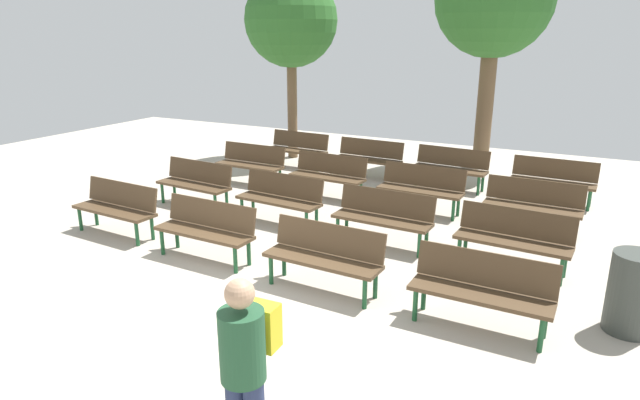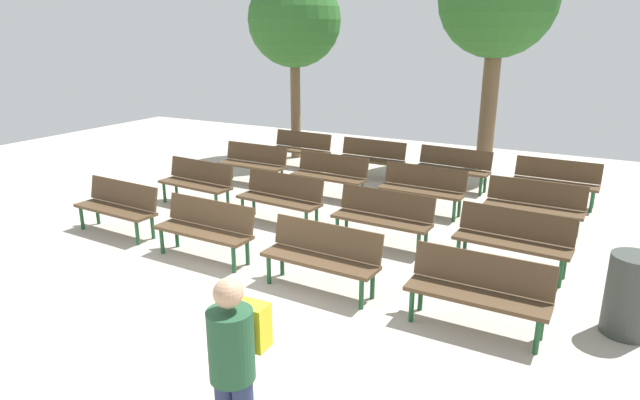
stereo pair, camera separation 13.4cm
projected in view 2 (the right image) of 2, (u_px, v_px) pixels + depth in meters
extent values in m
plane|color=#B2A899|center=(184.00, 319.00, 6.53)|extent=(24.00, 24.00, 0.00)
cube|color=#4C3823|center=(115.00, 210.00, 9.16)|extent=(1.62, 0.53, 0.05)
cube|color=#4C3823|center=(123.00, 193.00, 9.25)|extent=(1.60, 0.21, 0.40)
cylinder|color=#194C28|center=(82.00, 218.00, 9.44)|extent=(0.06, 0.06, 0.40)
cylinder|color=#194C28|center=(137.00, 233.00, 8.75)|extent=(0.06, 0.06, 0.40)
cylinder|color=#194C28|center=(98.00, 213.00, 9.70)|extent=(0.06, 0.06, 0.40)
cylinder|color=#194C28|center=(153.00, 227.00, 9.01)|extent=(0.06, 0.06, 0.40)
cube|color=#4C3823|center=(203.00, 232.00, 8.13)|extent=(1.61, 0.49, 0.05)
cube|color=#4C3823|center=(211.00, 213.00, 8.23)|extent=(1.60, 0.17, 0.40)
cylinder|color=#194C28|center=(162.00, 241.00, 8.40)|extent=(0.06, 0.06, 0.40)
cylinder|color=#194C28|center=(234.00, 259.00, 7.73)|extent=(0.06, 0.06, 0.40)
cylinder|color=#194C28|center=(177.00, 235.00, 8.67)|extent=(0.06, 0.06, 0.40)
cylinder|color=#194C28|center=(247.00, 252.00, 8.00)|extent=(0.06, 0.06, 0.40)
cube|color=#4C3823|center=(319.00, 261.00, 7.12)|extent=(1.62, 0.50, 0.05)
cube|color=#4C3823|center=(327.00, 238.00, 7.21)|extent=(1.60, 0.19, 0.40)
cylinder|color=#194C28|center=(269.00, 270.00, 7.40)|extent=(0.06, 0.06, 0.40)
cylinder|color=#194C28|center=(361.00, 294.00, 6.72)|extent=(0.06, 0.06, 0.40)
cylinder|color=#194C28|center=(282.00, 262.00, 7.66)|extent=(0.06, 0.06, 0.40)
cylinder|color=#194C28|center=(373.00, 284.00, 6.98)|extent=(0.06, 0.06, 0.40)
cube|color=#4C3823|center=(476.00, 296.00, 6.16)|extent=(1.61, 0.47, 0.05)
cube|color=#4C3823|center=(482.00, 270.00, 6.26)|extent=(1.60, 0.15, 0.40)
cylinder|color=#194C28|center=(412.00, 306.00, 6.42)|extent=(0.06, 0.06, 0.40)
cylinder|color=#194C28|center=(537.00, 337.00, 5.77)|extent=(0.06, 0.06, 0.40)
cylinder|color=#194C28|center=(421.00, 295.00, 6.69)|extent=(0.06, 0.06, 0.40)
cylinder|color=#194C28|center=(542.00, 323.00, 6.04)|extent=(0.06, 0.06, 0.40)
cube|color=#4C3823|center=(195.00, 185.00, 10.64)|extent=(1.63, 0.56, 0.05)
cube|color=#4C3823|center=(201.00, 171.00, 10.72)|extent=(1.60, 0.24, 0.40)
cylinder|color=#194C28|center=(164.00, 193.00, 10.94)|extent=(0.06, 0.06, 0.40)
cylinder|color=#194C28|center=(216.00, 204.00, 10.21)|extent=(0.06, 0.06, 0.40)
cylinder|color=#194C28|center=(176.00, 189.00, 11.19)|extent=(0.06, 0.06, 0.40)
cylinder|color=#194C28|center=(228.00, 200.00, 10.47)|extent=(0.06, 0.06, 0.40)
cube|color=#4C3823|center=(278.00, 201.00, 9.65)|extent=(1.63, 0.56, 0.05)
cube|color=#4C3823|center=(285.00, 185.00, 9.73)|extent=(1.60, 0.24, 0.40)
cylinder|color=#194C28|center=(243.00, 209.00, 9.94)|extent=(0.06, 0.06, 0.40)
cylinder|color=#194C28|center=(306.00, 223.00, 9.22)|extent=(0.06, 0.06, 0.40)
cylinder|color=#194C28|center=(254.00, 204.00, 10.20)|extent=(0.06, 0.06, 0.40)
cylinder|color=#194C28|center=(317.00, 217.00, 9.48)|extent=(0.06, 0.06, 0.40)
cube|color=#4C3823|center=(381.00, 221.00, 8.63)|extent=(1.62, 0.51, 0.05)
cube|color=#4C3823|center=(387.00, 203.00, 8.72)|extent=(1.60, 0.19, 0.40)
cylinder|color=#194C28|center=(337.00, 229.00, 8.91)|extent=(0.06, 0.06, 0.40)
cylinder|color=#194C28|center=(418.00, 246.00, 8.23)|extent=(0.06, 0.06, 0.40)
cylinder|color=#194C28|center=(346.00, 224.00, 9.17)|extent=(0.06, 0.06, 0.40)
cylinder|color=#194C28|center=(426.00, 239.00, 8.49)|extent=(0.06, 0.06, 0.40)
cube|color=#4C3823|center=(511.00, 244.00, 7.69)|extent=(1.62, 0.54, 0.05)
cube|color=#4C3823|center=(516.00, 223.00, 7.78)|extent=(1.60, 0.22, 0.40)
cylinder|color=#194C28|center=(458.00, 252.00, 7.98)|extent=(0.06, 0.06, 0.40)
cylinder|color=#194C28|center=(560.00, 274.00, 7.28)|extent=(0.06, 0.06, 0.40)
cylinder|color=#194C28|center=(465.00, 245.00, 8.24)|extent=(0.06, 0.06, 0.40)
cylinder|color=#194C28|center=(564.00, 265.00, 7.54)|extent=(0.06, 0.06, 0.40)
cube|color=#4C3823|center=(252.00, 165.00, 12.19)|extent=(1.61, 0.47, 0.05)
cube|color=#4C3823|center=(256.00, 153.00, 12.29)|extent=(1.60, 0.15, 0.40)
cylinder|color=#194C28|center=(223.00, 173.00, 12.45)|extent=(0.06, 0.06, 0.40)
cylinder|color=#194C28|center=(274.00, 181.00, 11.80)|extent=(0.06, 0.06, 0.40)
cylinder|color=#194C28|center=(232.00, 170.00, 12.72)|extent=(0.06, 0.06, 0.40)
cylinder|color=#194C28|center=(282.00, 177.00, 12.07)|extent=(0.06, 0.06, 0.40)
cube|color=#4C3823|center=(328.00, 177.00, 11.19)|extent=(1.62, 0.51, 0.05)
cube|color=#4C3823|center=(333.00, 164.00, 11.28)|extent=(1.60, 0.20, 0.40)
cylinder|color=#194C28|center=(296.00, 185.00, 11.47)|extent=(0.06, 0.06, 0.40)
cylinder|color=#194C28|center=(355.00, 195.00, 10.78)|extent=(0.06, 0.06, 0.40)
cylinder|color=#194C28|center=(304.00, 182.00, 11.73)|extent=(0.06, 0.06, 0.40)
cylinder|color=#194C28|center=(362.00, 191.00, 11.05)|extent=(0.06, 0.06, 0.40)
cube|color=#4C3823|center=(421.00, 191.00, 10.22)|extent=(1.62, 0.50, 0.05)
cube|color=#4C3823|center=(425.00, 176.00, 10.31)|extent=(1.60, 0.18, 0.40)
cylinder|color=#194C28|center=(383.00, 199.00, 10.49)|extent=(0.06, 0.06, 0.40)
cylinder|color=#194C28|center=(454.00, 211.00, 9.81)|extent=(0.06, 0.06, 0.40)
cylinder|color=#194C28|center=(389.00, 195.00, 10.75)|extent=(0.06, 0.06, 0.40)
cylinder|color=#194C28|center=(459.00, 206.00, 10.08)|extent=(0.06, 0.06, 0.40)
cube|color=#4C3823|center=(533.00, 209.00, 9.19)|extent=(1.61, 0.48, 0.05)
cube|color=#4C3823|center=(537.00, 192.00, 9.28)|extent=(1.60, 0.16, 0.40)
cylinder|color=#194C28|center=(487.00, 218.00, 9.45)|extent=(0.06, 0.06, 0.40)
cylinder|color=#194C28|center=(575.00, 232.00, 8.79)|extent=(0.06, 0.06, 0.40)
cylinder|color=#194C28|center=(492.00, 213.00, 9.72)|extent=(0.06, 0.06, 0.40)
cylinder|color=#194C28|center=(577.00, 226.00, 9.06)|extent=(0.06, 0.06, 0.40)
cube|color=#4C3823|center=(299.00, 151.00, 13.69)|extent=(1.62, 0.53, 0.05)
cube|color=#4C3823|center=(303.00, 140.00, 13.78)|extent=(1.60, 0.21, 0.40)
cylinder|color=#194C28|center=(273.00, 158.00, 13.98)|extent=(0.06, 0.06, 0.40)
cylinder|color=#194C28|center=(319.00, 164.00, 13.28)|extent=(0.06, 0.06, 0.40)
cylinder|color=#194C28|center=(280.00, 155.00, 14.24)|extent=(0.06, 0.06, 0.40)
cylinder|color=#194C28|center=(326.00, 162.00, 13.54)|extent=(0.06, 0.06, 0.40)
cube|color=#4C3823|center=(370.00, 160.00, 12.69)|extent=(1.62, 0.51, 0.05)
cube|color=#4C3823|center=(374.00, 148.00, 12.78)|extent=(1.60, 0.19, 0.40)
cylinder|color=#194C28|center=(340.00, 167.00, 12.97)|extent=(0.06, 0.06, 0.40)
cylinder|color=#194C28|center=(394.00, 175.00, 12.28)|extent=(0.06, 0.06, 0.40)
cylinder|color=#194C28|center=(346.00, 165.00, 13.23)|extent=(0.06, 0.06, 0.40)
cylinder|color=#194C28|center=(400.00, 172.00, 12.55)|extent=(0.06, 0.06, 0.40)
cube|color=#4C3823|center=(451.00, 170.00, 11.78)|extent=(1.63, 0.55, 0.05)
cube|color=#4C3823|center=(455.00, 157.00, 11.86)|extent=(1.60, 0.24, 0.40)
cylinder|color=#194C28|center=(418.00, 177.00, 12.07)|extent=(0.06, 0.06, 0.40)
cylinder|color=#194C28|center=(481.00, 187.00, 11.36)|extent=(0.06, 0.06, 0.40)
cylinder|color=#194C28|center=(423.00, 174.00, 12.33)|extent=(0.06, 0.06, 0.40)
cylinder|color=#194C28|center=(485.00, 183.00, 11.61)|extent=(0.06, 0.06, 0.40)
cube|color=#4C3823|center=(555.00, 184.00, 10.72)|extent=(1.61, 0.49, 0.05)
cube|color=#4C3823|center=(558.00, 170.00, 10.81)|extent=(1.60, 0.18, 0.40)
cylinder|color=#194C28|center=(515.00, 192.00, 10.99)|extent=(0.06, 0.06, 0.40)
cylinder|color=#194C28|center=(592.00, 202.00, 10.32)|extent=(0.06, 0.06, 0.40)
cylinder|color=#194C28|center=(518.00, 188.00, 11.26)|extent=(0.06, 0.06, 0.40)
cylinder|color=#194C28|center=(593.00, 198.00, 10.58)|extent=(0.06, 0.06, 0.40)
cylinder|color=brown|center=(296.00, 104.00, 14.54)|extent=(0.26, 0.26, 2.86)
sphere|color=#2D6628|center=(294.00, 20.00, 13.91)|extent=(2.39, 2.39, 2.39)
cylinder|color=brown|center=(489.00, 103.00, 13.35)|extent=(0.40, 0.40, 3.22)
cylinder|color=#235133|center=(231.00, 345.00, 3.95)|extent=(0.35, 0.35, 0.55)
sphere|color=tan|center=(228.00, 293.00, 3.82)|extent=(0.22, 0.22, 0.22)
cube|color=yellow|center=(251.00, 325.00, 4.16)|extent=(0.29, 0.19, 0.36)
cylinder|color=#383D38|center=(630.00, 295.00, 6.09)|extent=(0.53, 0.53, 0.95)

